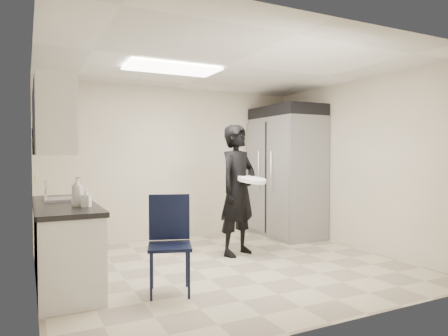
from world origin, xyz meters
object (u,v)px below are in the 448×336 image
commercial_fridge (286,177)px  folding_chair (170,246)px  lower_counter (65,245)px  man_tuxedo (238,190)px

commercial_fridge → folding_chair: size_ratio=2.12×
lower_counter → folding_chair: size_ratio=1.91×
folding_chair → commercial_fridge: bearing=52.0°
lower_counter → commercial_fridge: (3.78, 1.07, 0.62)m
commercial_fridge → folding_chair: (-2.83, -1.92, -0.55)m
lower_counter → man_tuxedo: man_tuxedo is taller
commercial_fridge → folding_chair: 3.47m
commercial_fridge → man_tuxedo: 1.63m
lower_counter → commercial_fridge: commercial_fridge is taller
lower_counter → commercial_fridge: 3.98m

